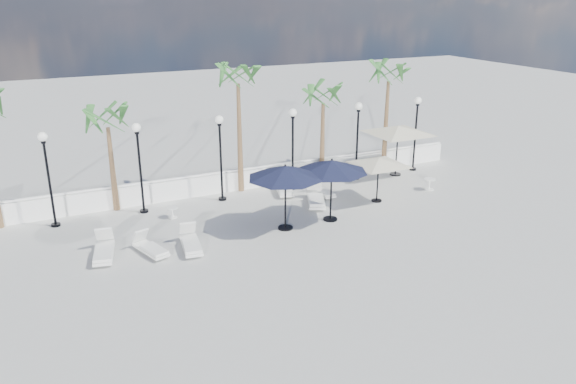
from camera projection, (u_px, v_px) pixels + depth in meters
name	position (u px, v px, depth m)	size (l,w,h in m)	color
ground	(283.00, 258.00, 19.68)	(100.00, 100.00, 0.00)	#A9AAA5
balustrade	(215.00, 183.00, 25.90)	(26.00, 0.30, 1.01)	white
lamppost_1	(47.00, 166.00, 21.55)	(0.36, 0.36, 3.84)	black
lamppost_2	(139.00, 156.00, 22.96)	(0.36, 0.36, 3.84)	black
lamppost_3	(220.00, 146.00, 24.37)	(0.36, 0.36, 3.84)	black
lamppost_4	(293.00, 138.00, 25.78)	(0.36, 0.36, 3.84)	black
lamppost_5	(358.00, 130.00, 27.19)	(0.36, 0.36, 3.84)	black
lamppost_6	(416.00, 123.00, 28.60)	(0.36, 0.36, 3.84)	black
palm_1	(107.00, 124.00, 22.82)	(2.60, 2.60, 4.70)	brown
palm_2	(238.00, 81.00, 24.65)	(2.60, 2.60, 6.10)	brown
palm_3	(323.00, 100.00, 26.77)	(2.60, 2.60, 4.90)	brown
palm_4	(389.00, 79.00, 28.00)	(2.60, 2.60, 5.70)	brown
lounger_1	(104.00, 250.00, 19.72)	(1.02, 2.06, 0.74)	silver
lounger_2	(150.00, 248.00, 19.99)	(1.06, 1.82, 0.65)	silver
lounger_3	(191.00, 243.00, 20.32)	(0.88, 1.98, 0.72)	silver
lounger_4	(284.00, 187.00, 26.06)	(1.15, 2.08, 0.74)	silver
lounger_5	(316.00, 198.00, 24.67)	(1.49, 2.25, 0.81)	silver
lounger_6	(322.00, 191.00, 25.74)	(0.66, 1.65, 0.61)	silver
side_table_1	(173.00, 212.00, 23.11)	(0.47, 0.47, 0.45)	silver
side_table_2	(430.00, 183.00, 26.39)	(0.55, 0.55, 0.54)	silver
parasol_navy_mid	(285.00, 172.00, 21.36)	(2.96, 2.96, 2.65)	black
parasol_navy_right	(332.00, 166.00, 22.23)	(2.91, 2.91, 2.61)	black
parasol_cream_sq_a	(398.00, 126.00, 27.79)	(5.60, 5.60, 2.75)	black
parasol_cream_sq_b	(379.00, 158.00, 24.38)	(4.30, 4.30, 2.16)	black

